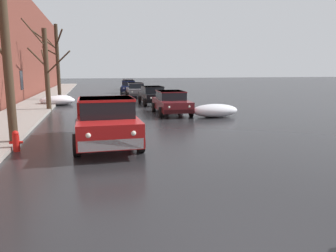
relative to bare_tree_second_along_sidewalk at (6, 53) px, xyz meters
name	(u,v)px	position (x,y,z in m)	size (l,w,h in m)	color
left_sidewalk_slab	(26,111)	(-1.30, 9.42, -3.19)	(2.91, 80.00, 0.15)	gray
snow_bank_near_corner_left	(61,99)	(0.43, 14.54, -2.92)	(1.72, 1.38, 0.70)	white
snow_bank_along_left_kerb	(215,111)	(9.70, 4.84, -2.90)	(2.72, 1.38, 0.75)	white
snow_bank_mid_block_left	(57,101)	(0.16, 13.49, -2.91)	(2.59, 1.49, 0.72)	white
bare_tree_second_along_sidewalk	(6,53)	(0.00, 0.00, 0.00)	(1.80, 3.60, 6.42)	#423323
bare_tree_mid_block	(46,69)	(0.03, 9.91, -0.50)	(2.72, 2.97, 5.68)	#423323
bare_tree_far_down_block	(57,60)	(-0.02, 17.48, 0.29)	(2.58, 2.86, 6.56)	#382B1E
pickup_truck_red_approaching_near_lane	(106,120)	(3.30, -0.65, -2.38)	(2.31, 5.31, 1.76)	red
sedan_maroon_parked_kerbside_close	(171,102)	(7.56, 6.65, -2.51)	(2.09, 4.28, 1.42)	maroon
sedan_black_parked_kerbside_mid	(153,95)	(7.47, 12.30, -2.51)	(1.96, 3.91, 1.42)	black
sedan_grey_parked_far_down_block	(136,90)	(7.05, 19.18, -2.51)	(1.99, 4.43, 1.42)	slate
sedan_darkblue_queued_behind_truck	(128,87)	(7.00, 25.04, -2.51)	(2.19, 4.18, 1.42)	navy
sedan_silver_at_far_intersection	(128,84)	(7.71, 31.71, -2.51)	(2.14, 4.12, 1.42)	#B7B7BC
fire_hydrant	(16,141)	(0.30, -1.01, -2.90)	(0.42, 0.22, 0.71)	red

